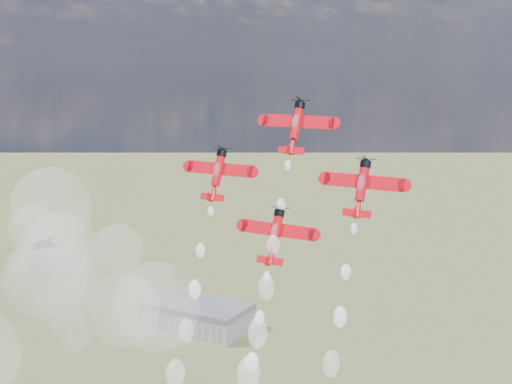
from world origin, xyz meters
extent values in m
cube|color=gray|center=(-120.00, 180.00, 5.00)|extent=(50.00, 28.00, 10.00)
cube|color=#595B60|center=(-120.00, 180.00, 11.50)|extent=(50.00, 28.00, 3.00)
cylinder|color=red|center=(12.91, 16.18, 120.29)|extent=(1.60, 3.78, 6.10)
cylinder|color=black|center=(12.91, 17.42, 123.24)|extent=(1.83, 2.13, 1.76)
cube|color=red|center=(12.91, 16.68, 120.45)|extent=(13.95, 1.12, 2.21)
cube|color=white|center=(9.13, 16.81, 120.40)|extent=(5.49, 0.28, 0.59)
cube|color=white|center=(16.68, 16.81, 120.40)|extent=(5.49, 0.28, 0.59)
cube|color=red|center=(12.91, 14.03, 115.61)|extent=(5.03, 0.61, 1.21)
cube|color=red|center=(12.91, 13.15, 115.73)|extent=(0.16, 2.37, 2.12)
ellipsoid|color=silver|center=(12.91, 15.56, 120.43)|extent=(1.26, 2.13, 3.05)
cone|color=red|center=(12.91, 14.49, 116.41)|extent=(1.60, 2.63, 3.36)
cylinder|color=red|center=(-1.12, 12.38, 111.24)|extent=(1.60, 3.78, 6.10)
cylinder|color=black|center=(-1.12, 13.62, 114.19)|extent=(1.83, 2.13, 1.76)
cube|color=red|center=(-1.12, 12.88, 111.40)|extent=(13.95, 1.12, 2.21)
cube|color=white|center=(-4.90, 13.01, 111.34)|extent=(5.49, 0.28, 0.59)
cube|color=white|center=(2.65, 13.01, 111.34)|extent=(5.49, 0.28, 0.59)
cube|color=red|center=(-1.12, 10.23, 106.56)|extent=(5.03, 0.61, 1.21)
cube|color=red|center=(-1.12, 9.35, 106.68)|extent=(0.16, 2.37, 2.12)
ellipsoid|color=silver|center=(-1.12, 11.75, 111.37)|extent=(1.26, 2.13, 3.05)
cone|color=red|center=(-1.12, 10.69, 107.36)|extent=(1.60, 2.63, 3.36)
cylinder|color=red|center=(26.94, 12.38, 111.24)|extent=(1.60, 3.78, 6.10)
cylinder|color=black|center=(26.94, 13.62, 114.19)|extent=(1.83, 2.13, 1.76)
cube|color=red|center=(26.94, 12.88, 111.40)|extent=(13.95, 1.12, 2.21)
cube|color=white|center=(23.16, 13.01, 111.34)|extent=(5.49, 0.28, 0.59)
cube|color=white|center=(30.71, 13.01, 111.34)|extent=(5.49, 0.28, 0.59)
cube|color=red|center=(26.94, 10.23, 106.56)|extent=(5.03, 0.61, 1.21)
cube|color=red|center=(26.94, 9.35, 106.68)|extent=(0.16, 2.37, 2.12)
ellipsoid|color=silver|center=(26.94, 11.75, 111.37)|extent=(1.26, 2.13, 3.05)
cone|color=red|center=(26.94, 10.69, 107.36)|extent=(1.60, 2.63, 3.36)
cylinder|color=red|center=(12.91, 8.57, 102.18)|extent=(1.60, 3.78, 6.10)
cylinder|color=black|center=(12.91, 9.81, 105.13)|extent=(1.83, 2.13, 1.76)
cube|color=red|center=(12.91, 9.08, 102.34)|extent=(13.95, 1.12, 2.21)
cube|color=white|center=(9.13, 9.20, 102.29)|extent=(5.49, 0.28, 0.59)
cube|color=white|center=(16.68, 9.20, 102.29)|extent=(5.49, 0.28, 0.59)
cube|color=red|center=(12.91, 6.42, 97.50)|extent=(5.03, 0.61, 1.21)
cube|color=red|center=(12.91, 5.54, 97.63)|extent=(0.16, 2.37, 2.12)
ellipsoid|color=silver|center=(12.91, 7.95, 102.32)|extent=(1.26, 2.13, 3.05)
cone|color=red|center=(12.91, 6.88, 98.30)|extent=(1.60, 2.63, 3.36)
sphere|color=white|center=(12.78, 13.10, 113.07)|extent=(1.05, 1.05, 1.05)
sphere|color=white|center=(12.98, 10.26, 106.36)|extent=(1.56, 1.56, 1.56)
sphere|color=white|center=(12.99, 7.54, 99.97)|extent=(2.08, 2.08, 2.08)
sphere|color=white|center=(13.03, 4.99, 93.17)|extent=(2.59, 2.59, 2.59)
sphere|color=white|center=(13.07, 1.90, 86.09)|extent=(3.10, 3.10, 3.10)
sphere|color=white|center=(12.92, -0.92, 79.87)|extent=(3.61, 3.61, 3.61)
sphere|color=white|center=(-1.01, 9.49, 104.05)|extent=(1.05, 1.05, 1.05)
sphere|color=white|center=(-1.30, 6.37, 97.42)|extent=(1.56, 1.56, 1.56)
sphere|color=white|center=(-0.98, 3.89, 90.82)|extent=(2.08, 2.08, 2.08)
sphere|color=white|center=(-0.94, 1.00, 84.07)|extent=(2.59, 2.59, 2.59)
sphere|color=white|center=(-1.28, -2.04, 77.07)|extent=(3.10, 3.10, 3.10)
sphere|color=white|center=(26.88, 9.31, 104.17)|extent=(1.05, 1.05, 1.05)
sphere|color=white|center=(26.76, 6.55, 97.54)|extent=(1.56, 1.56, 1.56)
sphere|color=white|center=(27.14, 3.70, 90.93)|extent=(2.08, 2.08, 2.08)
sphere|color=white|center=(27.02, 0.76, 84.10)|extent=(2.59, 2.59, 2.59)
sphere|color=white|center=(12.79, 5.57, 94.97)|extent=(1.05, 1.05, 1.05)
sphere|color=white|center=(12.97, 2.72, 88.44)|extent=(1.56, 1.56, 1.56)
sphere|color=white|center=(13.07, -0.10, 81.55)|extent=(2.08, 2.08, 2.08)
sphere|color=white|center=(-52.10, 14.41, 94.12)|extent=(10.70, 10.70, 10.70)
sphere|color=white|center=(-42.63, 13.28, 91.10)|extent=(15.57, 15.57, 15.57)
sphere|color=white|center=(-60.12, 33.21, 60.79)|extent=(10.16, 10.16, 10.16)
sphere|color=white|center=(-65.14, 28.72, 77.34)|extent=(16.59, 16.59, 16.59)
sphere|color=white|center=(-45.75, 36.89, 68.26)|extent=(19.09, 19.09, 19.09)
sphere|color=white|center=(-31.23, 18.90, 90.65)|extent=(11.13, 11.13, 11.13)
sphere|color=white|center=(-58.96, 24.11, 78.68)|extent=(20.65, 20.65, 20.65)
sphere|color=white|center=(-49.34, 20.61, 80.99)|extent=(19.87, 19.87, 19.87)
sphere|color=white|center=(-52.32, 20.62, 97.44)|extent=(18.82, 18.82, 18.82)
sphere|color=white|center=(-57.00, 25.64, 70.97)|extent=(11.65, 11.65, 11.65)
sphere|color=white|center=(-21.64, 19.28, 79.12)|extent=(19.21, 19.21, 19.21)
camera|label=1|loc=(68.28, -96.81, 131.59)|focal=50.00mm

